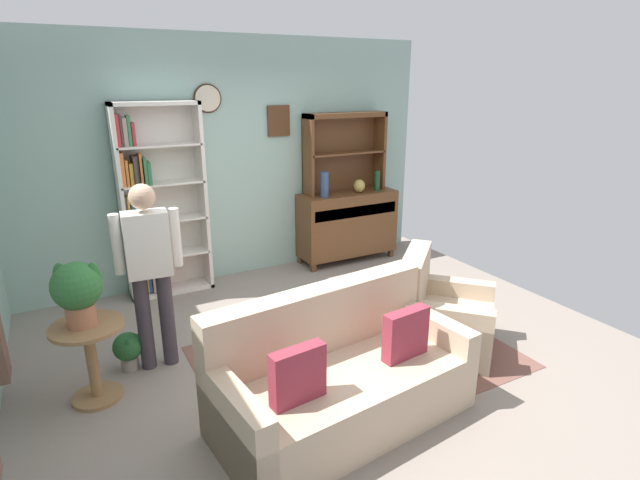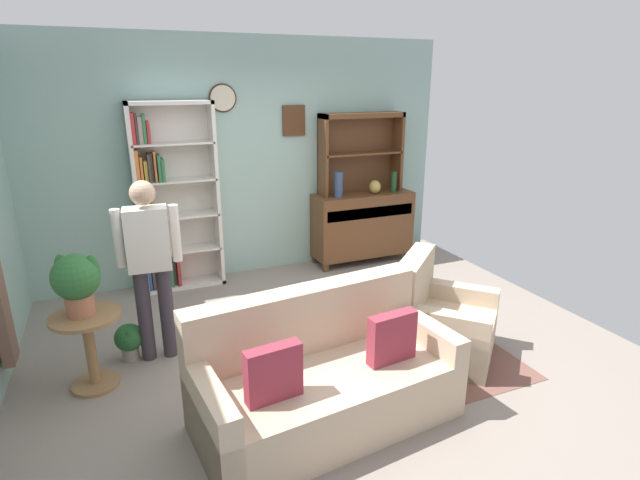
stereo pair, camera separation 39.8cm
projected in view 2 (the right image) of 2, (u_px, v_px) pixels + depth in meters
ground_plane at (318, 348)px, 4.49m from camera, size 5.40×4.60×0.02m
wall_back at (249, 159)px, 5.92m from camera, size 5.00×0.09×2.80m
area_rug at (353, 359)px, 4.30m from camera, size 2.63×1.79×0.01m
bookshelf at (171, 201)px, 5.51m from camera, size 0.90×0.30×2.10m
sideboard at (362, 224)px, 6.48m from camera, size 1.30×0.45×0.92m
sideboard_hutch at (361, 142)px, 6.25m from camera, size 1.10×0.26×1.00m
vase_tall at (338, 185)px, 6.09m from camera, size 0.11×0.11×0.32m
vase_round at (375, 187)px, 6.32m from camera, size 0.15×0.15×0.17m
bottle_wine at (394, 182)px, 6.38m from camera, size 0.07×0.07×0.26m
couch_floral at (323, 379)px, 3.47m from camera, size 1.88×1.04×0.90m
armchair_floral at (441, 324)px, 4.30m from camera, size 1.08×1.08×0.88m
plant_stand at (89, 342)px, 3.81m from camera, size 0.52×0.52×0.62m
potted_plant_large at (76, 280)px, 3.66m from camera, size 0.35×0.35×0.48m
potted_plant_small at (129, 339)px, 4.24m from camera, size 0.24×0.24×0.33m
person_reading at (150, 259)px, 4.06m from camera, size 0.52×0.23×1.56m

